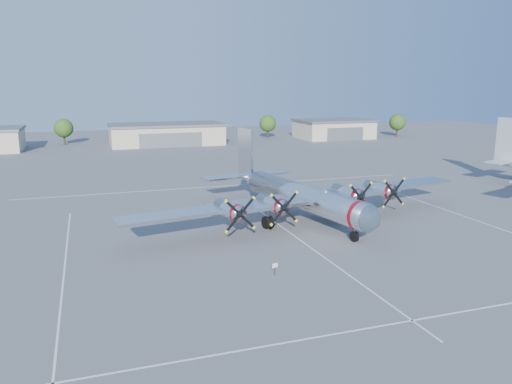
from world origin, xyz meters
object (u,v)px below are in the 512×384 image
object	(u,v)px
main_bomber_b29	(297,218)
info_placard	(275,267)
tree_far_east	(397,122)
tree_west	(64,128)
hangar_east	(334,129)
tree_east	(268,123)
hangar_center	(166,134)

from	to	relation	value
main_bomber_b29	info_placard	bearing A→B (deg)	-129.92
tree_far_east	tree_west	bearing A→B (deg)	173.86
hangar_east	tree_east	world-z (taller)	tree_east
tree_far_east	main_bomber_b29	world-z (taller)	tree_far_east
tree_west	tree_far_east	distance (m)	93.54
tree_far_east	info_placard	size ratio (longest dim) A/B	6.66
tree_west	tree_east	world-z (taller)	same
tree_far_east	tree_east	bearing A→B (deg)	168.11
tree_east	tree_far_east	bearing A→B (deg)	-11.89
hangar_east	tree_east	distance (m)	19.04
tree_east	tree_far_east	distance (m)	38.83
main_bomber_b29	info_placard	world-z (taller)	main_bomber_b29
main_bomber_b29	tree_east	bearing A→B (deg)	61.34
tree_far_east	info_placard	bearing A→B (deg)	-128.82
hangar_center	hangar_east	xyz separation A→B (m)	(48.00, 0.00, 0.00)
tree_east	tree_west	bearing A→B (deg)	177.92
hangar_east	tree_east	size ratio (longest dim) A/B	3.10
tree_east	main_bomber_b29	xyz separation A→B (m)	(-27.03, -84.01, -4.22)
hangar_east	info_placard	bearing A→B (deg)	-119.85
main_bomber_b29	info_placard	distance (m)	17.85
tree_far_east	info_placard	world-z (taller)	tree_far_east
hangar_center	tree_far_east	distance (m)	68.05
hangar_center	main_bomber_b29	xyz separation A→B (m)	(2.97, -77.97, -2.71)
tree_far_east	main_bomber_b29	xyz separation A→B (m)	(-65.03, -76.01, -4.22)
hangar_center	tree_east	size ratio (longest dim) A/B	4.31
tree_west	info_placard	distance (m)	103.47
hangar_east	main_bomber_b29	size ratio (longest dim) A/B	0.48
hangar_center	tree_east	bearing A→B (deg)	11.38
tree_east	hangar_east	bearing A→B (deg)	-18.54
hangar_east	tree_far_east	size ratio (longest dim) A/B	3.10
tree_east	tree_far_east	size ratio (longest dim) A/B	1.00
tree_west	info_placard	bearing A→B (deg)	-79.24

